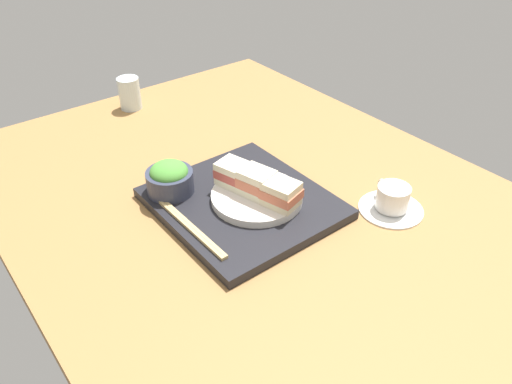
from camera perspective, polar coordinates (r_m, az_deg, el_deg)
ground_plane at (r=111.89cm, az=0.62°, el=-1.65°), size 140.00×100.00×3.00cm
serving_tray at (r=108.66cm, az=-1.49°, el=-1.25°), size 36.04×33.02×2.12cm
sandwich_plate at (r=107.30cm, az=0.09°, el=-0.53°), size 19.34×19.34×1.64cm
sandwich_near at (r=108.58cm, az=-2.49°, el=2.07°), size 8.22×7.21×5.11cm
sandwich_middle at (r=105.23cm, az=0.09°, el=1.07°), size 8.36×7.33×5.58cm
sandwich_far at (r=102.36cm, az=2.82°, el=-0.18°), size 8.57×7.58×5.28cm
salad_bowl at (r=110.06cm, az=-9.64°, el=1.54°), size 10.11×10.11×7.15cm
chopsticks_pair at (r=100.70cm, az=-7.30°, el=-3.96°), size 22.79×1.74×0.70cm
coffee_cup at (r=110.92cm, az=14.97°, el=-0.94°), size 13.66×13.66×5.83cm
drinking_glass at (r=153.18cm, az=-13.97°, el=10.67°), size 6.19×6.19×9.16cm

